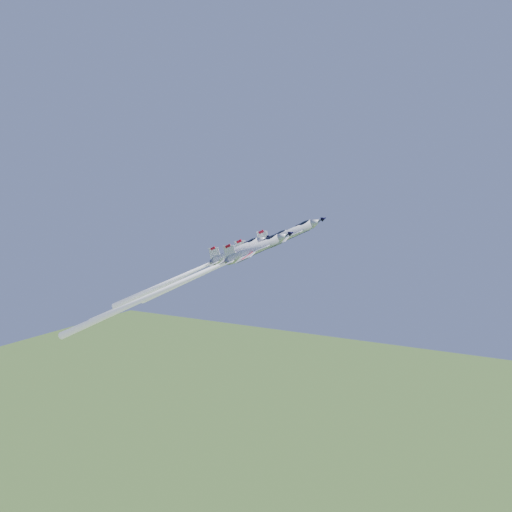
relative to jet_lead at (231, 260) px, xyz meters
The scene contains 4 objects.
jet_lead is the anchor object (origin of this frame).
jet_left 14.71m from the jet_lead, 167.38° to the left, with size 48.88×15.27×45.05m.
jet_right 15.29m from the jet_lead, 135.90° to the right, with size 49.54×15.69×47.13m.
jet_slot 9.57m from the jet_lead, 144.99° to the right, with size 35.20×11.44×28.99m.
Camera 1 is at (59.92, -109.73, 115.13)m, focal length 40.00 mm.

